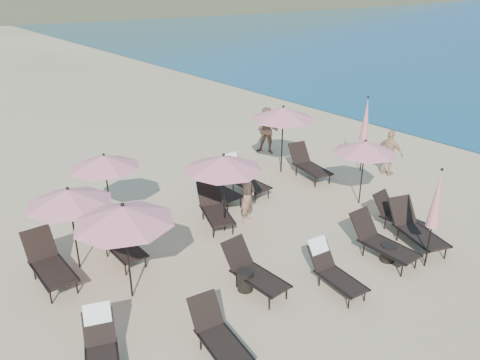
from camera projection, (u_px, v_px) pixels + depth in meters
ground at (348, 259)px, 11.50m from camera, size 800.00×800.00×0.00m
lounger_0 at (101, 347)px, 8.11m from camera, size 1.03×1.62×0.95m
lounger_1 at (218, 335)px, 8.45m from camera, size 0.78×1.62×0.90m
lounger_2 at (253, 271)px, 10.26m from camera, size 0.74×1.70×0.96m
lounger_3 at (332, 269)px, 10.31m from camera, size 0.71×1.58×0.95m
lounger_4 at (415, 227)px, 11.97m from camera, size 1.23×1.93×1.04m
lounger_5 at (399, 216)px, 12.70m from camera, size 0.69×1.62×0.91m
lounger_6 at (49, 262)px, 10.49m from camera, size 0.71×1.80×1.03m
lounger_7 at (120, 242)px, 11.39m from camera, size 0.66×1.65×0.95m
lounger_8 at (214, 208)px, 13.05m from camera, size 1.20×1.86×1.00m
lounger_9 at (218, 187)px, 14.38m from camera, size 0.68×1.65×0.94m
lounger_10 at (243, 176)px, 14.97m from camera, size 0.72×1.82×1.12m
lounger_11 at (308, 164)px, 16.10m from camera, size 1.02×1.92×1.05m
lounger_12 at (381, 240)px, 11.39m from camera, size 0.70×1.78×1.02m
umbrella_open_0 at (123, 215)px, 9.37m from camera, size 2.09×2.09×2.25m
umbrella_open_1 at (224, 163)px, 12.03m from camera, size 2.09×2.09×2.25m
umbrella_open_2 at (365, 147)px, 13.66m from camera, size 1.91×1.91×2.06m
umbrella_open_3 at (104, 162)px, 12.55m from camera, size 1.92×1.92×2.07m
umbrella_open_4 at (283, 113)px, 15.87m from camera, size 2.26×2.26×2.43m
umbrella_open_5 at (69, 197)px, 10.45m from camera, size 1.95×1.95×2.10m
umbrella_closed_0 at (437, 200)px, 10.52m from camera, size 0.30×0.30×2.53m
umbrella_closed_1 at (366, 120)px, 16.09m from camera, size 0.32×0.32×2.71m
side_table_0 at (245, 280)px, 10.27m from camera, size 0.36×0.36×0.49m
side_table_1 at (388, 253)px, 11.37m from camera, size 0.37×0.37×0.43m
beachgoer_a at (247, 196)px, 13.02m from camera, size 0.67×0.58×1.55m
beachgoer_b at (267, 131)px, 18.22m from camera, size 1.07×1.12×1.82m
beachgoer_c at (390, 153)px, 16.16m from camera, size 0.53×1.00×1.62m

